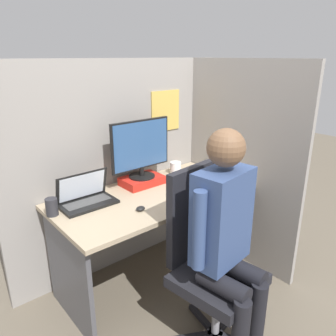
{
  "coord_description": "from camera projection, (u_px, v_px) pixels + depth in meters",
  "views": [
    {
      "loc": [
        -1.35,
        -1.39,
        1.69
      ],
      "look_at": [
        -0.02,
        0.18,
        0.98
      ],
      "focal_mm": 35.0,
      "sensor_mm": 36.0,
      "label": 1
    }
  ],
  "objects": [
    {
      "name": "carrot_toy",
      "position": [
        183.0,
        192.0,
        2.37
      ],
      "size": [
        0.04,
        0.16,
        0.04
      ],
      "color": "orange",
      "rests_on": "desk"
    },
    {
      "name": "pen_cup",
      "position": [
        52.0,
        207.0,
        2.06
      ],
      "size": [
        0.08,
        0.08,
        0.11
      ],
      "color": "#28282D",
      "rests_on": "desk"
    },
    {
      "name": "laptop",
      "position": [
        87.0,
        198.0,
        2.21
      ],
      "size": [
        0.37,
        0.21,
        0.22
      ],
      "color": "black",
      "rests_on": "desk"
    },
    {
      "name": "cubicle_panel_right",
      "position": [
        229.0,
        162.0,
        2.78
      ],
      "size": [
        0.04,
        1.37,
        1.67
      ],
      "color": "gray",
      "rests_on": "ground"
    },
    {
      "name": "paper_box",
      "position": [
        142.0,
        181.0,
        2.56
      ],
      "size": [
        0.32,
        0.21,
        0.06
      ],
      "color": "red",
      "rests_on": "desk"
    },
    {
      "name": "ground_plane",
      "position": [
        186.0,
        301.0,
        2.38
      ],
      "size": [
        12.0,
        12.0,
        0.0
      ],
      "primitive_type": "plane",
      "color": "#665B4C"
    },
    {
      "name": "mouse",
      "position": [
        141.0,
        209.0,
        2.13
      ],
      "size": [
        0.06,
        0.05,
        0.03
      ],
      "color": "black",
      "rests_on": "desk"
    },
    {
      "name": "desk",
      "position": [
        154.0,
        215.0,
        2.46
      ],
      "size": [
        1.46,
        0.73,
        0.73
      ],
      "color": "tan",
      "rests_on": "ground"
    },
    {
      "name": "person",
      "position": [
        227.0,
        231.0,
        1.79
      ],
      "size": [
        0.48,
        0.43,
        1.34
      ],
      "color": "black",
      "rests_on": "ground"
    },
    {
      "name": "cubicle_panel_back",
      "position": [
        124.0,
        166.0,
        2.65
      ],
      "size": [
        1.96,
        0.05,
        1.67
      ],
      "color": "gray",
      "rests_on": "ground"
    },
    {
      "name": "office_chair",
      "position": [
        207.0,
        255.0,
        1.99
      ],
      "size": [
        0.54,
        0.57,
        1.07
      ],
      "color": "black",
      "rests_on": "ground"
    },
    {
      "name": "monitor",
      "position": [
        141.0,
        148.0,
        2.48
      ],
      "size": [
        0.51,
        0.2,
        0.45
      ],
      "color": "black",
      "rests_on": "paper_box"
    },
    {
      "name": "coffee_mug",
      "position": [
        176.0,
        168.0,
        2.8
      ],
      "size": [
        0.09,
        0.09,
        0.1
      ],
      "color": "white",
      "rests_on": "desk"
    },
    {
      "name": "stapler",
      "position": [
        209.0,
        168.0,
        2.86
      ],
      "size": [
        0.04,
        0.16,
        0.05
      ],
      "color": "#2D2D33",
      "rests_on": "desk"
    }
  ]
}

